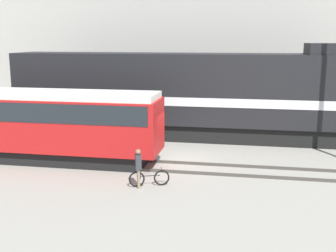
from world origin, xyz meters
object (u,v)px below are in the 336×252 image
object	(u,v)px
streetcar	(39,121)
person	(138,165)
bicycle	(149,178)
freight_locomotive	(182,94)

from	to	relation	value
streetcar	person	xyz separation A→B (m)	(5.74, -2.88, -1.01)
bicycle	person	distance (m)	0.81
streetcar	person	bearing A→B (deg)	-26.64
streetcar	bicycle	bearing A→B (deg)	-22.90
freight_locomotive	person	bearing A→B (deg)	-92.25
freight_locomotive	bicycle	xyz separation A→B (m)	(0.02, -8.83, -2.33)
streetcar	person	distance (m)	6.51
bicycle	person	world-z (taller)	person
freight_locomotive	streetcar	world-z (taller)	freight_locomotive
bicycle	person	bearing A→B (deg)	-141.94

